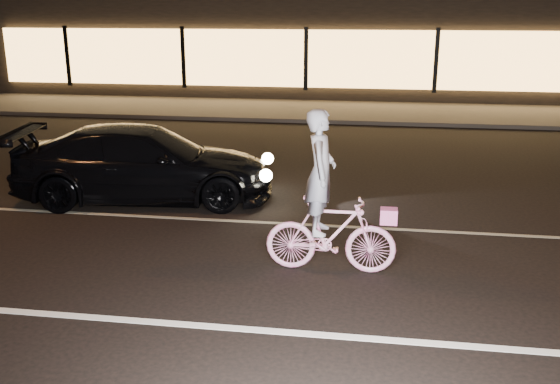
# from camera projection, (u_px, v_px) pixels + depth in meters

# --- Properties ---
(ground) EXTENTS (90.00, 90.00, 0.00)m
(ground) POSITION_uv_depth(u_px,v_px,m) (184.00, 269.00, 8.48)
(ground) COLOR black
(ground) RESTS_ON ground
(lane_stripe_near) EXTENTS (60.00, 0.12, 0.01)m
(lane_stripe_near) POSITION_uv_depth(u_px,v_px,m) (144.00, 321.00, 7.06)
(lane_stripe_near) COLOR silver
(lane_stripe_near) RESTS_ON ground
(lane_stripe_far) EXTENTS (60.00, 0.10, 0.01)m
(lane_stripe_far) POSITION_uv_depth(u_px,v_px,m) (219.00, 220.00, 10.37)
(lane_stripe_far) COLOR gray
(lane_stripe_far) RESTS_ON ground
(sidewalk) EXTENTS (30.00, 4.00, 0.12)m
(sidewalk) POSITION_uv_depth(u_px,v_px,m) (299.00, 110.00, 20.77)
(sidewalk) COLOR #383533
(sidewalk) RESTS_ON ground
(storefront) EXTENTS (25.40, 8.42, 4.20)m
(storefront) POSITION_uv_depth(u_px,v_px,m) (317.00, 37.00, 25.82)
(storefront) COLOR black
(storefront) RESTS_ON ground
(cyclist) EXTENTS (1.74, 0.60, 2.19)m
(cyclist) POSITION_uv_depth(u_px,v_px,m) (328.00, 216.00, 8.20)
(cyclist) COLOR #FF4DA7
(cyclist) RESTS_ON ground
(sedan) EXTENTS (4.87, 2.54, 1.35)m
(sedan) POSITION_uv_depth(u_px,v_px,m) (145.00, 163.00, 11.33)
(sedan) COLOR black
(sedan) RESTS_ON ground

